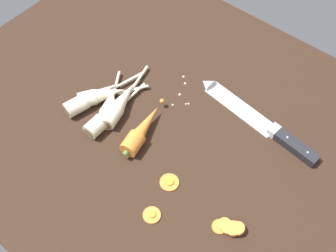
% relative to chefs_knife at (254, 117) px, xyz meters
% --- Properties ---
extents(ground_plane, '(1.20, 0.90, 0.04)m').
position_rel_chefs_knife_xyz_m(ground_plane, '(-0.14, -0.14, -0.03)').
color(ground_plane, '#332116').
extents(chefs_knife, '(0.35, 0.07, 0.04)m').
position_rel_chefs_knife_xyz_m(chefs_knife, '(0.00, 0.00, 0.00)').
color(chefs_knife, silver).
rests_on(chefs_knife, ground_plane).
extents(whole_carrot, '(0.07, 0.18, 0.04)m').
position_rel_chefs_knife_xyz_m(whole_carrot, '(-0.18, -0.21, 0.01)').
color(whole_carrot, orange).
rests_on(whole_carrot, ground_plane).
extents(parsnip_front, '(0.12, 0.16, 0.04)m').
position_rel_chefs_knife_xyz_m(parsnip_front, '(-0.33, -0.19, 0.01)').
color(parsnip_front, beige).
rests_on(parsnip_front, ground_plane).
extents(parsnip_mid_left, '(0.08, 0.22, 0.04)m').
position_rel_chefs_knife_xyz_m(parsnip_mid_left, '(-0.34, -0.21, 0.01)').
color(parsnip_mid_left, beige).
rests_on(parsnip_mid_left, ground_plane).
extents(parsnip_mid_right, '(0.04, 0.20, 0.04)m').
position_rel_chefs_knife_xyz_m(parsnip_mid_right, '(-0.27, -0.23, 0.01)').
color(parsnip_mid_right, beige).
rests_on(parsnip_mid_right, ground_plane).
extents(parsnip_back, '(0.11, 0.16, 0.04)m').
position_rel_chefs_knife_xyz_m(parsnip_back, '(-0.29, -0.21, 0.01)').
color(parsnip_back, beige).
rests_on(parsnip_back, ground_plane).
extents(parsnip_outer, '(0.07, 0.21, 0.04)m').
position_rel_chefs_knife_xyz_m(parsnip_outer, '(-0.27, -0.18, 0.01)').
color(parsnip_outer, beige).
rests_on(parsnip_outer, ground_plane).
extents(carrot_slice_stack, '(0.06, 0.05, 0.03)m').
position_rel_chefs_knife_xyz_m(carrot_slice_stack, '(0.11, -0.27, 0.00)').
color(carrot_slice_stack, orange).
rests_on(carrot_slice_stack, ground_plane).
extents(carrot_slice_stray_near, '(0.04, 0.04, 0.01)m').
position_rel_chefs_knife_xyz_m(carrot_slice_stray_near, '(-0.05, -0.26, -0.00)').
color(carrot_slice_stray_near, orange).
rests_on(carrot_slice_stray_near, ground_plane).
extents(carrot_slice_stray_mid, '(0.04, 0.04, 0.01)m').
position_rel_chefs_knife_xyz_m(carrot_slice_stray_mid, '(-0.03, -0.35, -0.00)').
color(carrot_slice_stray_mid, orange).
rests_on(carrot_slice_stray_mid, ground_plane).
extents(mince_crumbs, '(0.09, 0.11, 0.01)m').
position_rel_chefs_knife_xyz_m(mince_crumbs, '(-0.17, -0.02, -0.00)').
color(mince_crumbs, beige).
rests_on(mince_crumbs, ground_plane).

